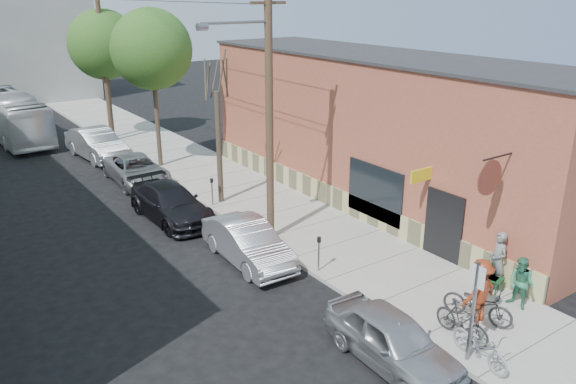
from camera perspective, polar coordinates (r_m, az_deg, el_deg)
ground at (r=17.73m, az=-1.32°, el=-11.20°), size 120.00×120.00×0.00m
sidewalk at (r=28.33m, az=-6.60°, el=0.97°), size 4.50×58.00×0.15m
cafe_building at (r=25.47m, az=9.26°, el=6.27°), size 6.60×20.20×6.61m
sign_post at (r=14.90m, az=18.37°, el=-10.60°), size 0.07×0.45×2.80m
parking_meter_near at (r=18.94m, az=3.16°, el=-5.73°), size 0.14×0.14×1.24m
parking_meter_far at (r=24.91m, az=-7.73°, el=0.48°), size 0.14×0.14×1.24m
utility_pole_near at (r=20.17m, az=-2.07°, el=9.13°), size 3.57×0.28×10.00m
utility_pole_far at (r=36.81m, az=-18.23°, el=12.87°), size 1.80×0.28×10.00m
tree_bare at (r=24.86m, az=-7.02°, el=4.46°), size 0.24×0.24×4.97m
tree_leafy_mid at (r=30.36m, az=-13.69°, el=13.89°), size 4.14×4.14×8.25m
tree_leafy_far at (r=37.67m, az=-18.23°, el=14.03°), size 4.31×4.31×8.03m
patio_chair_a at (r=19.01m, az=19.87°, el=-8.18°), size 0.62×0.62×0.88m
patio_chair_b at (r=19.02m, az=20.30°, el=-8.23°), size 0.59×0.59×0.88m
patron_grey at (r=19.06m, az=20.55°, el=-6.49°), size 0.69×0.81×1.89m
patron_green at (r=18.19m, az=22.58°, el=-8.56°), size 0.63×0.80×1.61m
cyclist at (r=17.02m, az=18.88°, el=-9.48°), size 1.26×0.76×1.92m
cyclist_bike at (r=17.22m, az=18.72°, el=-10.73°), size 1.30×2.13×1.06m
parked_bike_a at (r=16.29m, az=17.29°, el=-12.42°), size 0.52×1.77×1.06m
parked_bike_b at (r=15.54m, az=18.95°, el=-14.53°), size 0.88×1.91×0.97m
car_0 at (r=15.08m, az=10.54°, el=-14.51°), size 1.83×4.22×1.42m
car_1 at (r=19.95m, az=-4.11°, el=-5.15°), size 1.75×4.55×1.48m
car_2 at (r=24.06m, az=-11.85°, el=-1.11°), size 2.23×5.10×1.46m
car_3 at (r=29.13m, az=-15.13°, el=2.18°), size 2.42×4.98×1.36m
car_4 at (r=34.13m, az=-18.87°, el=4.64°), size 2.32×5.38×1.72m
bus at (r=40.67m, az=-26.19°, el=6.88°), size 2.84×10.73×2.97m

